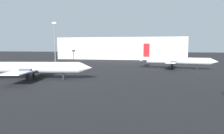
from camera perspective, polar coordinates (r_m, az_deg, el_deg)
The scene contains 4 objects.
airplane_on_taxiway at distance 56.09m, azimuth -21.25°, elevation -0.16°, with size 29.82×22.23×10.21m.
airplane_distant at distance 81.01m, azimuth 17.17°, elevation 1.71°, with size 29.49×17.91×9.72m.
light_mast_left at distance 114.48m, azimuth -15.78°, elevation 7.32°, with size 2.40×0.50×21.49m.
terminal_building at distance 143.17m, azimuth 2.75°, elevation 5.27°, with size 84.18×26.21×14.47m, color beige.
Camera 1 is at (3.95, -8.82, 8.58)m, focal length 32.57 mm.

